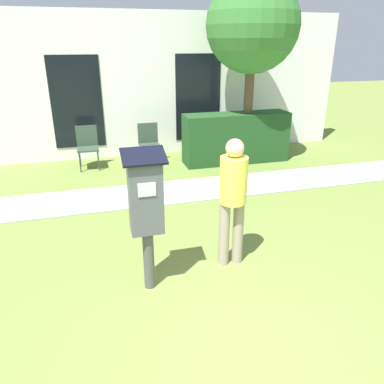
% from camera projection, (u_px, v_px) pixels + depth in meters
% --- Properties ---
extents(ground_plane, '(40.00, 40.00, 0.00)m').
position_uv_depth(ground_plane, '(253.00, 355.00, 3.31)').
color(ground_plane, olive).
extents(sidewalk, '(12.00, 1.10, 0.02)m').
position_uv_depth(sidewalk, '(164.00, 193.00, 6.80)').
color(sidewalk, '#A3A099').
rests_on(sidewalk, ground).
extents(building_facade, '(10.00, 0.26, 3.20)m').
position_uv_depth(building_facade, '(138.00, 86.00, 8.62)').
color(building_facade, white).
rests_on(building_facade, ground).
extents(parking_meter, '(0.44, 0.31, 1.59)m').
position_uv_depth(parking_meter, '(146.00, 204.00, 3.85)').
color(parking_meter, '#4C4C4C').
rests_on(parking_meter, ground).
extents(person_standing, '(0.32, 0.32, 1.58)m').
position_uv_depth(person_standing, '(233.00, 194.00, 4.35)').
color(person_standing, gray).
rests_on(person_standing, ground).
extents(outdoor_chair_left, '(0.44, 0.44, 0.90)m').
position_uv_depth(outdoor_chair_left, '(87.00, 144.00, 8.00)').
color(outdoor_chair_left, '#334738').
rests_on(outdoor_chair_left, ground).
extents(outdoor_chair_middle, '(0.44, 0.44, 0.90)m').
position_uv_depth(outdoor_chair_middle, '(149.00, 141.00, 8.25)').
color(outdoor_chair_middle, '#334738').
rests_on(outdoor_chair_middle, ground).
extents(hedge_row, '(2.36, 0.60, 1.10)m').
position_uv_depth(hedge_row, '(236.00, 138.00, 8.38)').
color(hedge_row, '#1E471E').
rests_on(hedge_row, ground).
extents(tree, '(1.90, 1.90, 3.82)m').
position_uv_depth(tree, '(253.00, 26.00, 7.54)').
color(tree, brown).
rests_on(tree, ground).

